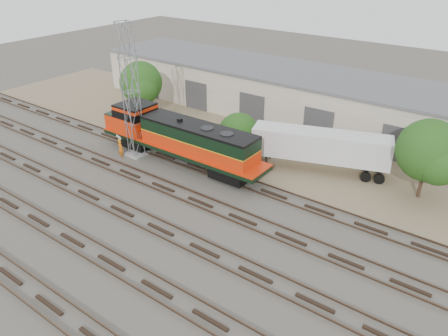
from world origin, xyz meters
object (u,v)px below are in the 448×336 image
Objects in this scene: signal_tower at (131,94)px; semi_trailer at (324,147)px; locomotive at (178,137)px; worker at (121,149)px.

semi_trailer is (15.71, 7.49, -3.70)m from signal_tower.
locomotive is 13.00m from semi_trailer.
locomotive reaches higher than semi_trailer.
worker is at bearing -122.12° from signal_tower.
semi_trailer is (11.42, 6.22, -0.13)m from locomotive.
semi_trailer is (16.49, 8.75, 1.44)m from worker.
locomotive is at bearing 16.53° from signal_tower.
worker is at bearing -153.52° from locomotive.
semi_trailer is at bearing -146.42° from worker.
signal_tower is 1.03× the size of semi_trailer.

